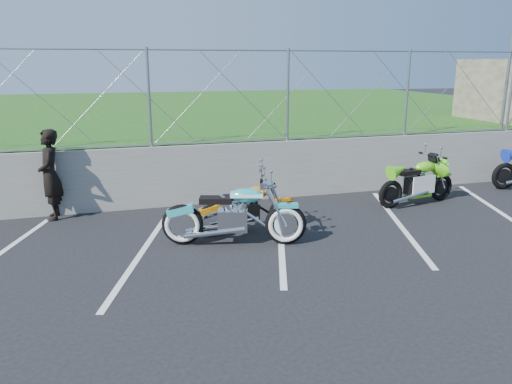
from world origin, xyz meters
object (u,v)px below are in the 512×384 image
object	(u,v)px
naked_orange	(249,209)
sportbike_green	(418,184)
cruiser_turquoise	(236,217)
person_standing	(50,175)

from	to	relation	value
naked_orange	sportbike_green	size ratio (longest dim) A/B	0.94
cruiser_turquoise	naked_orange	world-z (taller)	cruiser_turquoise
cruiser_turquoise	person_standing	distance (m)	3.96
naked_orange	sportbike_green	world-z (taller)	sportbike_green
person_standing	sportbike_green	bearing A→B (deg)	78.65
naked_orange	sportbike_green	distance (m)	4.06
cruiser_turquoise	naked_orange	distance (m)	0.74
cruiser_turquoise	person_standing	bearing A→B (deg)	158.10
cruiser_turquoise	person_standing	size ratio (longest dim) A/B	1.35
naked_orange	sportbike_green	xyz separation A→B (m)	(4.00, 0.70, 0.05)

